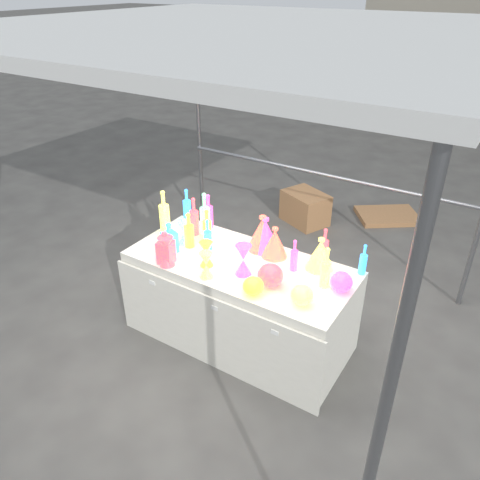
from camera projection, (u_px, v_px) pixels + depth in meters
The scene contains 32 objects.
ground at pixel (240, 336), 4.03m from camera, with size 80.00×80.00×0.00m, color #62605B.
canopy_tent at pixel (241, 36), 2.86m from camera, with size 3.15×3.15×2.46m.
display_table at pixel (239, 301), 3.84m from camera, with size 1.84×0.83×0.75m.
cardboard_box_closed at pixel (305, 208), 5.79m from camera, with size 0.54×0.39×0.39m, color #AC784D.
cardboard_box_flat at pixel (388, 216), 5.97m from camera, with size 0.74×0.53×0.06m, color #AC784D.
bottle_0 at pixel (207, 225), 3.90m from camera, with size 0.07×0.07×0.28m, color red, non-canonical shape.
bottle_1 at pixel (187, 205), 4.21m from camera, with size 0.07×0.07×0.31m, color green, non-canonical shape.
bottle_2 at pixel (194, 216), 3.98m from camera, with size 0.08×0.08×0.34m, color #E35C17, non-canonical shape.
bottle_3 at pixel (208, 211), 4.10m from camera, with size 0.08×0.08×0.32m, color blue, non-canonical shape.
bottle_4 at pixel (164, 211), 4.03m from camera, with size 0.09×0.09×0.38m, color #157384, non-canonical shape.
bottle_5 at pixel (205, 213), 3.98m from camera, with size 0.08×0.08×0.38m, color #C32786, non-canonical shape.
bottle_6 at pixel (189, 230), 3.80m from camera, with size 0.08×0.08×0.31m, color red, non-canonical shape.
bottle_7 at pixel (208, 236), 3.74m from camera, with size 0.07×0.07×0.29m, color green, non-canonical shape.
decanter_1 at pixel (166, 247), 3.59m from camera, with size 0.11×0.11×0.28m, color #E35C17, non-canonical shape.
decanter_2 at pixel (169, 237), 3.74m from camera, with size 0.11×0.11×0.26m, color green, non-canonical shape.
hourglass_0 at pixel (166, 251), 3.57m from camera, with size 0.12×0.12×0.24m, color #E35C17, non-canonical shape.
hourglass_1 at pixel (243, 260), 3.46m from camera, with size 0.12×0.12×0.25m, color blue, non-canonical shape.
hourglass_2 at pixel (206, 265), 3.44m from camera, with size 0.10×0.10×0.21m, color #157384, non-canonical shape.
hourglass_3 at pixel (184, 232), 3.86m from camera, with size 0.11×0.11×0.21m, color #C32786, non-canonical shape.
hourglass_4 at pixel (206, 254), 3.57m from camera, with size 0.10×0.10×0.21m, color red, non-canonical shape.
globe_0 at pixel (253, 287), 3.27m from camera, with size 0.15×0.15×0.12m, color red, non-canonical shape.
globe_1 at pixel (302, 296), 3.17m from camera, with size 0.16×0.16×0.13m, color #157384, non-canonical shape.
globe_2 at pixel (270, 277), 3.35m from camera, with size 0.19×0.19×0.15m, color #E35C17, non-canonical shape.
globe_3 at pixel (341, 283), 3.30m from camera, with size 0.16×0.16×0.13m, color blue, non-canonical shape.
lampshade_0 at pixel (262, 232), 3.78m from camera, with size 0.25×0.25×0.29m, color gold, non-canonical shape.
lampshade_1 at pixel (275, 242), 3.69m from camera, with size 0.21×0.21×0.25m, color gold, non-canonical shape.
lampshade_2 at pixel (265, 234), 3.77m from camera, with size 0.24×0.24×0.28m, color blue, non-canonical shape.
lampshade_3 at pixel (320, 253), 3.53m from camera, with size 0.22×0.22×0.26m, color #157384, non-canonical shape.
bottle_8 at pixel (363, 259), 3.46m from camera, with size 0.06×0.06×0.25m, color green, non-canonical shape.
bottle_9 at pixel (324, 245), 3.60m from camera, with size 0.07×0.07×0.29m, color #E35C17, non-canonical shape.
bottle_10 at pixel (294, 255), 3.51m from camera, with size 0.06×0.06×0.26m, color blue, non-canonical shape.
bottle_11 at pixel (326, 267), 3.30m from camera, with size 0.07×0.07×0.32m, color #157384, non-canonical shape.
Camera 1 is at (1.66, -2.62, 2.71)m, focal length 35.00 mm.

